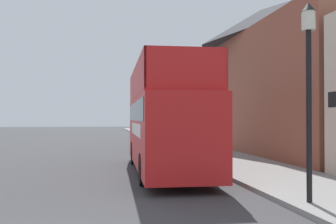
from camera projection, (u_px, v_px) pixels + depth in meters
ground_plane at (87, 151)px, 25.89m from camera, size 144.00×144.00×0.00m
sidewalk at (203, 152)px, 24.13m from camera, size 3.72×108.00×0.14m
brick_terrace_rear at (261, 79)px, 27.57m from camera, size 6.00×25.01×9.77m
tour_bus at (165, 125)px, 15.56m from camera, size 2.72×9.85×4.16m
parked_car_ahead_of_bus at (155, 142)px, 23.59m from camera, size 1.99×4.38×1.48m
lamp_post_nearest at (309, 64)px, 9.38m from camera, size 0.35×0.35×4.78m
lamp_post_second at (203, 93)px, 18.61m from camera, size 0.35×0.35×4.60m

